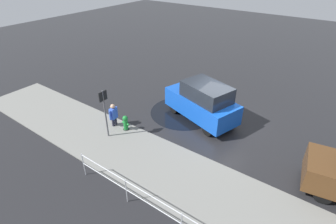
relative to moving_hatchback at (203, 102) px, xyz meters
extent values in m
plane|color=black|center=(-0.99, -0.04, -1.03)|extent=(60.00, 60.00, 0.00)
cube|color=slate|center=(-0.99, 4.16, -1.01)|extent=(24.00, 3.20, 0.04)
cube|color=blue|center=(0.08, -0.03, -0.23)|extent=(4.23, 2.79, 0.99)
cube|color=#1E232B|center=(-0.21, 0.07, 0.65)|extent=(2.68, 2.13, 0.77)
cylinder|color=black|center=(1.53, 0.27, -0.73)|extent=(0.64, 0.39, 0.60)
cylinder|color=black|center=(1.10, -1.09, -0.73)|extent=(0.64, 0.39, 0.60)
cylinder|color=black|center=(-0.93, 1.04, -0.73)|extent=(0.64, 0.39, 0.60)
cylinder|color=black|center=(-1.36, -0.32, -0.73)|extent=(0.64, 0.39, 0.60)
cylinder|color=black|center=(-6.01, 2.21, -0.73)|extent=(0.63, 0.31, 0.60)
cylinder|color=black|center=(-5.78, 0.76, -0.73)|extent=(0.63, 0.31, 0.60)
cylinder|color=#197A2D|center=(2.50, 3.01, -0.72)|extent=(0.22, 0.22, 0.62)
sphere|color=#197A2D|center=(2.50, 3.01, -0.35)|extent=(0.26, 0.26, 0.26)
cylinder|color=#197A2D|center=(2.34, 3.01, -0.64)|extent=(0.10, 0.09, 0.09)
cylinder|color=#197A2D|center=(2.66, 3.01, -0.64)|extent=(0.10, 0.09, 0.09)
cylinder|color=#2D2D2D|center=(2.50, 3.01, -1.00)|extent=(0.31, 0.31, 0.06)
cube|color=blue|center=(3.22, 3.07, -0.30)|extent=(0.27, 0.38, 0.55)
sphere|color=tan|center=(3.22, 3.07, 0.08)|extent=(0.22, 0.22, 0.22)
cylinder|color=#1E1E2D|center=(3.23, 2.98, -0.80)|extent=(0.13, 0.13, 0.45)
cylinder|color=#1E1E2D|center=(3.21, 3.16, -0.80)|extent=(0.13, 0.13, 0.45)
cylinder|color=blue|center=(3.24, 2.83, -0.30)|extent=(0.09, 0.09, 0.50)
cylinder|color=blue|center=(3.20, 3.31, -0.30)|extent=(0.09, 0.09, 0.50)
cylinder|color=#B7BABF|center=(-0.54, 6.15, -0.50)|extent=(0.04, 0.04, 1.05)
cylinder|color=#B7BABF|center=(1.68, 6.15, -0.50)|extent=(0.04, 0.04, 1.05)
cylinder|color=#B7BABF|center=(-2.77, 6.15, -0.03)|extent=(8.90, 0.04, 0.04)
cylinder|color=#B7BABF|center=(-2.77, 6.15, -0.45)|extent=(8.90, 0.04, 0.04)
cylinder|color=#4C4C51|center=(2.80, 3.89, 0.17)|extent=(0.07, 0.07, 2.40)
cube|color=black|center=(2.80, 3.89, 1.12)|extent=(0.04, 0.44, 0.44)
cylinder|color=black|center=(1.15, -0.01, -1.02)|extent=(3.53, 3.53, 0.01)
camera|label=1|loc=(-5.30, 10.35, 6.37)|focal=28.00mm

